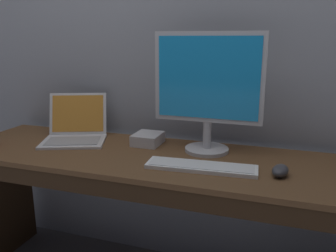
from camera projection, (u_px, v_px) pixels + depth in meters
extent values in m
cube|color=gray|center=(171.00, 5.00, 1.72)|extent=(3.69, 0.04, 2.78)
cube|color=brown|center=(148.00, 157.00, 1.57)|extent=(1.86, 0.56, 0.02)
cube|color=#322113|center=(122.00, 190.00, 1.34)|extent=(1.78, 0.02, 0.07)
cube|color=silver|center=(74.00, 142.00, 1.74)|extent=(0.37, 0.33, 0.01)
cube|color=#959599|center=(73.00, 141.00, 1.73)|extent=(0.29, 0.23, 0.00)
cube|color=silver|center=(78.00, 114.00, 1.86)|extent=(0.31, 0.18, 0.21)
cube|color=#C67F2D|center=(78.00, 113.00, 1.86)|extent=(0.27, 0.16, 0.19)
cylinder|color=#B7B7BC|center=(207.00, 149.00, 1.61)|extent=(0.20, 0.20, 0.02)
cylinder|color=#B7B7BC|center=(207.00, 135.00, 1.59)|extent=(0.04, 0.04, 0.13)
cube|color=#B7B7BC|center=(208.00, 78.00, 1.52)|extent=(0.49, 0.02, 0.40)
cube|color=#198CD8|center=(208.00, 78.00, 1.51)|extent=(0.45, 0.00, 0.36)
cube|color=white|center=(201.00, 167.00, 1.39)|extent=(0.45, 0.15, 0.02)
cube|color=silver|center=(201.00, 165.00, 1.39)|extent=(0.42, 0.12, 0.00)
ellipsoid|color=#38383D|center=(280.00, 171.00, 1.32)|extent=(0.08, 0.11, 0.04)
cube|color=silver|center=(148.00, 139.00, 1.72)|extent=(0.13, 0.15, 0.05)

